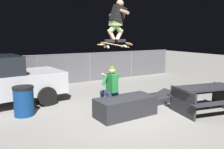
{
  "coord_description": "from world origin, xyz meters",
  "views": [
    {
      "loc": [
        -3.4,
        -4.92,
        2.19
      ],
      "look_at": [
        -0.25,
        0.44,
        1.12
      ],
      "focal_mm": 37.09,
      "sensor_mm": 36.0,
      "label": 1
    }
  ],
  "objects_px": {
    "picnic_table_back": "(206,95)",
    "trash_bin": "(24,101)",
    "skateboard": "(115,45)",
    "kicker_ramp": "(160,99)",
    "skater_airborne": "(117,19)",
    "person_sitting_on_ledge": "(110,87)",
    "ledge_box_main": "(125,107)"
  },
  "relations": [
    {
      "from": "picnic_table_back",
      "to": "trash_bin",
      "type": "relative_size",
      "value": 2.37
    },
    {
      "from": "skateboard",
      "to": "kicker_ramp",
      "type": "distance_m",
      "value": 2.7
    },
    {
      "from": "kicker_ramp",
      "to": "trash_bin",
      "type": "distance_m",
      "value": 4.31
    },
    {
      "from": "picnic_table_back",
      "to": "skater_airborne",
      "type": "bearing_deg",
      "value": 150.16
    },
    {
      "from": "skateboard",
      "to": "picnic_table_back",
      "type": "height_order",
      "value": "skateboard"
    },
    {
      "from": "person_sitting_on_ledge",
      "to": "skateboard",
      "type": "height_order",
      "value": "skateboard"
    },
    {
      "from": "ledge_box_main",
      "to": "trash_bin",
      "type": "height_order",
      "value": "trash_bin"
    },
    {
      "from": "ledge_box_main",
      "to": "person_sitting_on_ledge",
      "type": "height_order",
      "value": "person_sitting_on_ledge"
    },
    {
      "from": "skater_airborne",
      "to": "picnic_table_back",
      "type": "height_order",
      "value": "skater_airborne"
    },
    {
      "from": "person_sitting_on_ledge",
      "to": "skateboard",
      "type": "bearing_deg",
      "value": -24.06
    },
    {
      "from": "ledge_box_main",
      "to": "person_sitting_on_ledge",
      "type": "distance_m",
      "value": 0.7
    },
    {
      "from": "person_sitting_on_ledge",
      "to": "skater_airborne",
      "type": "height_order",
      "value": "skater_airborne"
    },
    {
      "from": "ledge_box_main",
      "to": "skateboard",
      "type": "distance_m",
      "value": 1.7
    },
    {
      "from": "ledge_box_main",
      "to": "picnic_table_back",
      "type": "bearing_deg",
      "value": -22.46
    },
    {
      "from": "person_sitting_on_ledge",
      "to": "trash_bin",
      "type": "distance_m",
      "value": 2.39
    },
    {
      "from": "picnic_table_back",
      "to": "trash_bin",
      "type": "bearing_deg",
      "value": 152.87
    },
    {
      "from": "person_sitting_on_ledge",
      "to": "kicker_ramp",
      "type": "distance_m",
      "value": 2.21
    },
    {
      "from": "person_sitting_on_ledge",
      "to": "skater_airborne",
      "type": "bearing_deg",
      "value": -17.37
    },
    {
      "from": "ledge_box_main",
      "to": "person_sitting_on_ledge",
      "type": "bearing_deg",
      "value": 119.12
    },
    {
      "from": "ledge_box_main",
      "to": "person_sitting_on_ledge",
      "type": "relative_size",
      "value": 1.22
    },
    {
      "from": "ledge_box_main",
      "to": "trash_bin",
      "type": "xyz_separation_m",
      "value": [
        -2.38,
        1.43,
        0.15
      ]
    },
    {
      "from": "person_sitting_on_ledge",
      "to": "picnic_table_back",
      "type": "distance_m",
      "value": 2.74
    },
    {
      "from": "skater_airborne",
      "to": "trash_bin",
      "type": "height_order",
      "value": "skater_airborne"
    },
    {
      "from": "skateboard",
      "to": "kicker_ramp",
      "type": "xyz_separation_m",
      "value": [
        1.95,
        0.28,
        -1.86
      ]
    },
    {
      "from": "person_sitting_on_ledge",
      "to": "skateboard",
      "type": "distance_m",
      "value": 1.17
    },
    {
      "from": "ledge_box_main",
      "to": "skater_airborne",
      "type": "xyz_separation_m",
      "value": [
        -0.04,
        0.37,
        2.35
      ]
    },
    {
      "from": "skater_airborne",
      "to": "picnic_table_back",
      "type": "relative_size",
      "value": 0.58
    },
    {
      "from": "kicker_ramp",
      "to": "picnic_table_back",
      "type": "xyz_separation_m",
      "value": [
        0.3,
        -1.53,
        0.44
      ]
    },
    {
      "from": "skateboard",
      "to": "trash_bin",
      "type": "distance_m",
      "value": 2.93
    },
    {
      "from": "ledge_box_main",
      "to": "skater_airborne",
      "type": "height_order",
      "value": "skater_airborne"
    },
    {
      "from": "ledge_box_main",
      "to": "kicker_ramp",
      "type": "height_order",
      "value": "ledge_box_main"
    },
    {
      "from": "skater_airborne",
      "to": "picnic_table_back",
      "type": "bearing_deg",
      "value": -29.84
    }
  ]
}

